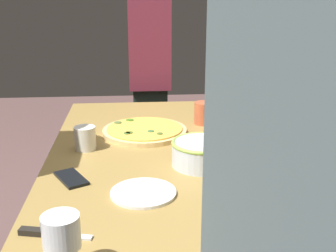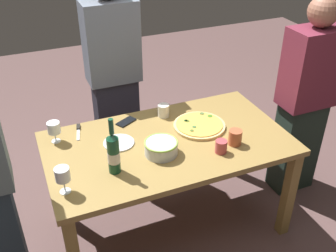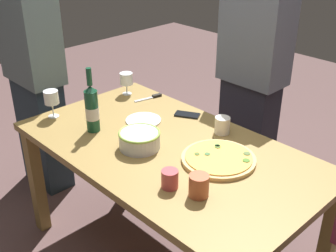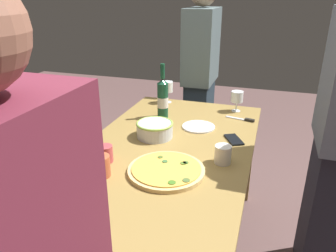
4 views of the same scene
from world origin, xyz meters
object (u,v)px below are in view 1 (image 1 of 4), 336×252
at_px(wine_glass_by_bottle, 61,233).
at_px(wine_bottle, 240,164).
at_px(cup_amber, 204,113).
at_px(cell_phone, 71,178).
at_px(side_plate, 143,193).
at_px(cup_spare, 85,138).
at_px(pizza, 145,131).
at_px(wine_glass_near_pizza, 304,225).
at_px(person_guest_right, 149,81).
at_px(serving_bowl, 201,152).
at_px(pizza_knife, 45,233).
at_px(cup_ceramic, 219,123).
at_px(dining_table, 168,179).

bearing_deg(wine_glass_by_bottle, wine_bottle, -59.23).
xyz_separation_m(cup_amber, cell_phone, (-0.57, 0.53, -0.05)).
distance_m(wine_bottle, cell_phone, 0.57).
distance_m(cup_amber, side_plate, 0.76).
bearing_deg(wine_glass_by_bottle, cup_spare, 2.21).
xyz_separation_m(pizza, side_plate, (-0.58, 0.02, -0.01)).
distance_m(wine_bottle, wine_glass_near_pizza, 0.31).
bearing_deg(wine_bottle, pizza, 20.14).
bearing_deg(person_guest_right, cell_phone, -14.55).
bearing_deg(cell_phone, person_guest_right, -131.91).
relative_size(cup_amber, cup_spare, 1.10).
bearing_deg(side_plate, cup_amber, -22.95).
bearing_deg(serving_bowl, pizza_knife, 132.43).
distance_m(side_plate, cell_phone, 0.26).
relative_size(cup_ceramic, cup_spare, 0.92).
bearing_deg(cup_ceramic, serving_bowl, 159.80).
bearing_deg(cup_ceramic, person_guest_right, 17.18).
relative_size(dining_table, serving_bowl, 7.47).
height_order(wine_bottle, wine_glass_near_pizza, wine_bottle).
height_order(pizza, cup_amber, cup_amber).
distance_m(cup_ceramic, pizza_knife, 0.98).
distance_m(cup_amber, cell_phone, 0.78).
bearing_deg(side_plate, cell_phone, 62.08).
distance_m(serving_bowl, wine_glass_by_bottle, 0.71).
distance_m(cup_spare, side_plate, 0.46).
bearing_deg(wine_glass_near_pizza, person_guest_right, 8.18).
relative_size(wine_bottle, cup_ceramic, 4.25).
distance_m(cup_amber, person_guest_right, 0.77).
xyz_separation_m(wine_bottle, cup_spare, (0.51, 0.48, -0.09)).
bearing_deg(pizza_knife, serving_bowl, -47.57).
distance_m(wine_glass_near_pizza, cup_spare, 0.98).
distance_m(serving_bowl, side_plate, 0.30).
xyz_separation_m(wine_glass_by_bottle, side_plate, (0.37, -0.18, -0.10)).
height_order(pizza, side_plate, pizza).
xyz_separation_m(serving_bowl, cell_phone, (-0.09, 0.44, -0.04)).
bearing_deg(serving_bowl, person_guest_right, 6.42).
xyz_separation_m(pizza, wine_glass_by_bottle, (-0.95, 0.20, 0.09)).
relative_size(cup_spare, person_guest_right, 0.06).
bearing_deg(person_guest_right, pizza_knife, -12.66).
relative_size(pizza, cup_spare, 3.93).
distance_m(cup_amber, cup_spare, 0.59).
bearing_deg(pizza_knife, person_guest_right, -11.31).
relative_size(cup_spare, side_plate, 0.45).
xyz_separation_m(dining_table, wine_bottle, (-0.41, -0.17, 0.23)).
height_order(dining_table, pizza_knife, pizza_knife).
xyz_separation_m(wine_glass_near_pizza, side_plate, (0.41, 0.34, -0.11)).
bearing_deg(pizza, pizza_knife, 160.72).
bearing_deg(person_guest_right, side_plate, -4.29).
height_order(side_plate, pizza_knife, pizza_knife).
height_order(pizza, pizza_knife, pizza).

